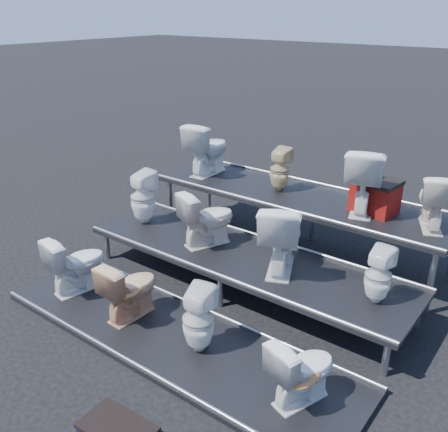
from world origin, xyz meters
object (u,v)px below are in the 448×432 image
Objects in this scene: toilet_0 at (77,263)px; toilet_6 at (281,236)px; toilet_2 at (198,319)px; red_crate at (375,198)px; toilet_5 at (207,218)px; toilet_11 at (434,200)px; toilet_1 at (130,288)px; toilet_3 at (302,370)px; toilet_8 at (208,148)px; toilet_9 at (280,169)px; toilet_10 at (365,179)px; toilet_4 at (143,197)px; toilet_7 at (378,275)px.

toilet_6 is at bearing -137.68° from toilet_0.
red_crate reaches higher than toilet_2.
toilet_11 reaches higher than toilet_5.
toilet_1 is at bearing 24.50° from toilet_6.
toilet_6 is at bearing -32.47° from toilet_3.
toilet_9 is (1.29, 0.00, -0.09)m from toilet_8.
toilet_9 is at bearing 176.87° from toilet_8.
toilet_3 is (2.15, 0.00, -0.02)m from toilet_1.
toilet_8 is at bearing -20.39° from toilet_3.
toilet_3 is 2.82m from toilet_10.
toilet_4 is 1.21× the size of toilet_9.
toilet_8 is (-1.04, 1.30, 0.44)m from toilet_5.
toilet_10 is at bearing 177.89° from toilet_9.
toilet_2 is 2.81m from red_crate.
toilet_10 is 1.61× the size of red_crate.
toilet_9 is (-0.68, 2.60, 0.76)m from toilet_2.
toilet_5 reaches higher than toilet_7.
toilet_3 is at bearing -170.11° from toilet_0.
toilet_11 is at bearing 1.97° from red_crate.
toilet_2 is (1.91, 0.00, -0.01)m from toilet_0.
toilet_0 is at bearing 88.20° from toilet_8.
toilet_2 is 2.79m from toilet_10.
toilet_4 is at bearing -72.92° from toilet_0.
red_crate is (-0.71, 0.05, -0.15)m from toilet_11.
toilet_0 is 3.67m from toilet_10.
toilet_11 is 0.73m from red_crate.
toilet_11 is at bearing -154.45° from toilet_4.
toilet_5 is at bearing 76.91° from toilet_9.
toilet_2 is 3.37m from toilet_8.
toilet_5 is 1.15× the size of toilet_9.
toilet_7 is at bearing -59.80° from red_crate.
red_crate reaches higher than toilet_4.
toilet_1 is at bearing 42.65° from toilet_10.
toilet_8 is (-3.25, 1.30, 0.50)m from toilet_7.
toilet_2 is 1.14× the size of toilet_9.
toilet_0 is 4.27m from toilet_11.
toilet_2 is (0.98, 0.00, 0.01)m from toilet_1.
toilet_4 reaches higher than toilet_0.
toilet_6 is at bearing 2.31° from toilet_7.
toilet_8 reaches higher than toilet_4.
toilet_1 is at bearing -10.82° from toilet_2.
toilet_3 is 0.95× the size of toilet_11.
toilet_10 reaches higher than toilet_9.
toilet_4 reaches higher than toilet_2.
toilet_8 is (-0.06, 2.60, 0.84)m from toilet_0.
toilet_4 is (-1.09, 1.30, 0.43)m from toilet_1.
toilet_3 is at bearing 86.87° from toilet_7.
toilet_2 is at bearing -178.18° from toilet_1.
red_crate is (2.65, 0.05, -0.21)m from toilet_8.
toilet_4 is at bearing 40.95° from toilet_9.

